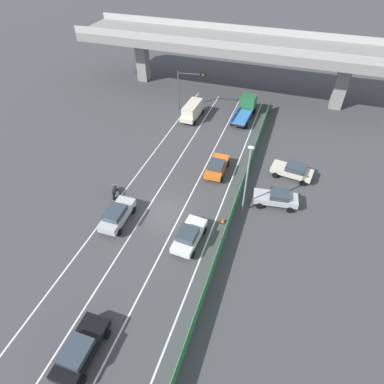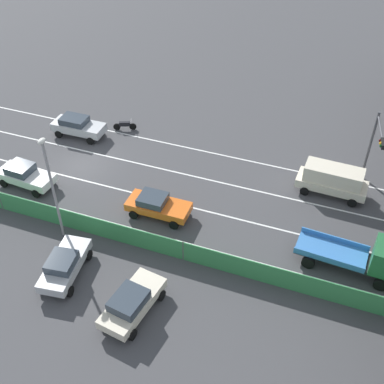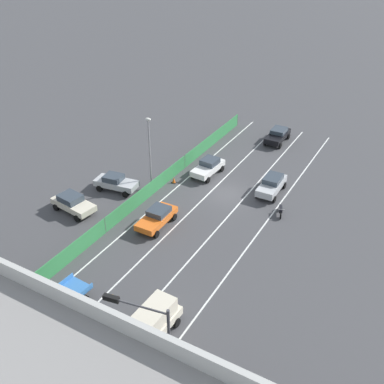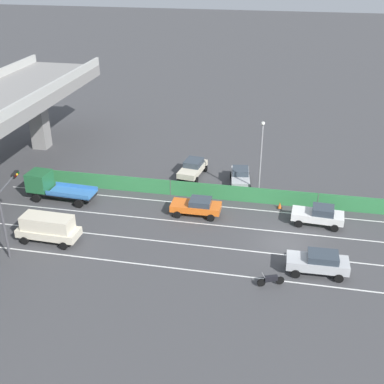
% 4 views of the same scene
% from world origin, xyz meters
% --- Properties ---
extents(ground_plane, '(300.00, 300.00, 0.00)m').
position_xyz_m(ground_plane, '(0.00, 0.00, 0.00)').
color(ground_plane, '#424244').
extents(lane_line_left_edge, '(0.14, 44.18, 0.01)m').
position_xyz_m(lane_line_left_edge, '(-5.01, 4.09, 0.00)').
color(lane_line_left_edge, silver).
rests_on(lane_line_left_edge, ground).
extents(lane_line_mid_left, '(0.14, 44.18, 0.01)m').
position_xyz_m(lane_line_mid_left, '(-1.67, 4.09, 0.00)').
color(lane_line_mid_left, silver).
rests_on(lane_line_mid_left, ground).
extents(lane_line_mid_right, '(0.14, 44.18, 0.01)m').
position_xyz_m(lane_line_mid_right, '(1.67, 4.09, 0.00)').
color(lane_line_mid_right, silver).
rests_on(lane_line_mid_right, ground).
extents(lane_line_right_edge, '(0.14, 44.18, 0.01)m').
position_xyz_m(lane_line_right_edge, '(5.01, 4.09, 0.00)').
color(lane_line_right_edge, silver).
rests_on(lane_line_right_edge, ground).
extents(green_fence, '(0.10, 40.28, 1.51)m').
position_xyz_m(green_fence, '(6.38, 4.09, 0.75)').
color(green_fence, '#338447').
rests_on(green_fence, ground).
extents(car_sedan_black, '(2.09, 4.41, 1.55)m').
position_xyz_m(car_sedan_black, '(0.10, -13.80, 0.88)').
color(car_sedan_black, black).
rests_on(car_sedan_black, ground).
extents(car_sedan_silver, '(2.02, 4.38, 1.67)m').
position_xyz_m(car_sedan_silver, '(-3.52, -2.43, 0.93)').
color(car_sedan_silver, '#B7BABC').
rests_on(car_sedan_silver, ground).
extents(car_hatchback_white, '(2.19, 4.34, 1.67)m').
position_xyz_m(car_hatchback_white, '(3.54, -2.62, 0.90)').
color(car_hatchback_white, silver).
rests_on(car_hatchback_white, ground).
extents(car_taxi_orange, '(2.06, 4.31, 1.54)m').
position_xyz_m(car_taxi_orange, '(3.15, 7.64, 0.86)').
color(car_taxi_orange, orange).
rests_on(car_taxi_orange, ground).
extents(car_van_cream, '(2.18, 4.95, 2.19)m').
position_xyz_m(car_van_cream, '(-3.32, 18.30, 1.24)').
color(car_van_cream, beige).
rests_on(car_van_cream, ground).
extents(flatbed_truck_blue, '(2.54, 6.32, 2.55)m').
position_xyz_m(flatbed_truck_blue, '(3.49, 21.44, 1.31)').
color(flatbed_truck_blue, black).
rests_on(flatbed_truck_blue, ground).
extents(motorcycle, '(0.91, 1.85, 0.93)m').
position_xyz_m(motorcycle, '(-5.64, 0.77, 0.46)').
color(motorcycle, black).
rests_on(motorcycle, ground).
extents(parked_wagon_silver, '(4.43, 2.41, 1.61)m').
position_xyz_m(parked_wagon_silver, '(9.96, 4.67, 0.88)').
color(parked_wagon_silver, '#B2B5B7').
rests_on(parked_wagon_silver, ground).
extents(parked_sedan_cream, '(4.52, 2.53, 1.62)m').
position_xyz_m(parked_sedan_cream, '(11.05, 9.60, 0.90)').
color(parked_sedan_cream, beige).
rests_on(parked_sedan_cream, ground).
extents(traffic_light, '(3.94, 0.86, 5.56)m').
position_xyz_m(traffic_light, '(-4.66, 20.46, 3.97)').
color(traffic_light, '#47474C').
rests_on(traffic_light, ground).
extents(street_lamp, '(0.60, 0.36, 7.47)m').
position_xyz_m(street_lamp, '(7.10, 2.68, 4.51)').
color(street_lamp, gray).
rests_on(street_lamp, ground).
extents(traffic_cone, '(0.47, 0.47, 0.60)m').
position_xyz_m(traffic_cone, '(5.75, 0.65, 0.28)').
color(traffic_cone, orange).
rests_on(traffic_cone, ground).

